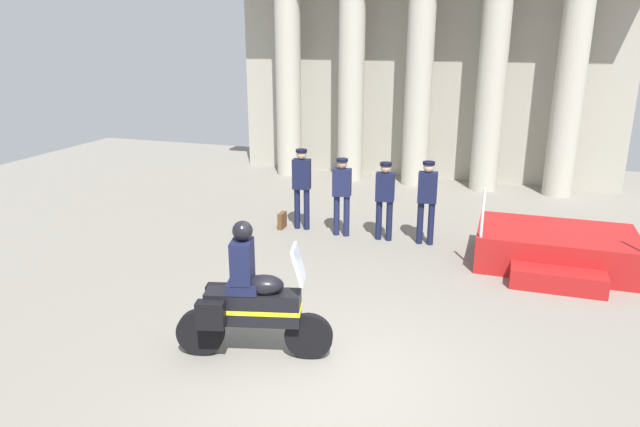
# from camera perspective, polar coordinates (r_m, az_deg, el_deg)

# --- Properties ---
(ground_plane) EXTENTS (28.00, 28.00, 0.00)m
(ground_plane) POSITION_cam_1_polar(r_m,az_deg,el_deg) (7.43, 0.65, -16.48)
(ground_plane) COLOR gray
(colonnade_backdrop) EXTENTS (11.13, 1.59, 6.79)m
(colonnade_backdrop) POSITION_cam_1_polar(r_m,az_deg,el_deg) (16.91, 10.11, 14.84)
(colonnade_backdrop) COLOR #A49F91
(colonnade_backdrop) RESTS_ON ground_plane
(reviewing_stand) EXTENTS (2.79, 2.24, 1.58)m
(reviewing_stand) POSITION_cam_1_polar(r_m,az_deg,el_deg) (11.47, 22.21, -3.38)
(reviewing_stand) COLOR #A51919
(reviewing_stand) RESTS_ON ground_plane
(officer_in_row_0) EXTENTS (0.40, 0.27, 1.78)m
(officer_in_row_0) POSITION_cam_1_polar(r_m,az_deg,el_deg) (12.51, -1.82, 3.07)
(officer_in_row_0) COLOR #141938
(officer_in_row_0) RESTS_ON ground_plane
(officer_in_row_1) EXTENTS (0.40, 0.27, 1.67)m
(officer_in_row_1) POSITION_cam_1_polar(r_m,az_deg,el_deg) (12.11, 2.17, 2.27)
(officer_in_row_1) COLOR #191E42
(officer_in_row_1) RESTS_ON ground_plane
(officer_in_row_2) EXTENTS (0.40, 0.27, 1.65)m
(officer_in_row_2) POSITION_cam_1_polar(r_m,az_deg,el_deg) (11.91, 6.43, 1.84)
(officer_in_row_2) COLOR #141938
(officer_in_row_2) RESTS_ON ground_plane
(officer_in_row_3) EXTENTS (0.40, 0.27, 1.73)m
(officer_in_row_3) POSITION_cam_1_polar(r_m,az_deg,el_deg) (11.77, 10.53, 1.70)
(officer_in_row_3) COLOR #141938
(officer_in_row_3) RESTS_ON ground_plane
(motorcycle_with_rider) EXTENTS (2.06, 0.86, 1.90)m
(motorcycle_with_rider) POSITION_cam_1_polar(r_m,az_deg,el_deg) (7.66, -7.16, -8.62)
(motorcycle_with_rider) COLOR black
(motorcycle_with_rider) RESTS_ON ground_plane
(briefcase_on_ground) EXTENTS (0.10, 0.32, 0.36)m
(briefcase_on_ground) POSITION_cam_1_polar(r_m,az_deg,el_deg) (12.81, -3.76, -0.69)
(briefcase_on_ground) COLOR brown
(briefcase_on_ground) RESTS_ON ground_plane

